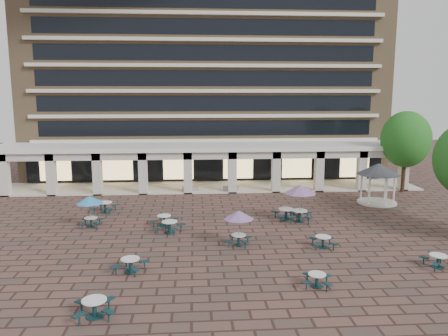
{
  "coord_description": "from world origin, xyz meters",
  "views": [
    {
      "loc": [
        -1.47,
        -28.46,
        9.25
      ],
      "look_at": [
        0.68,
        3.0,
        3.98
      ],
      "focal_mm": 35.0,
      "sensor_mm": 36.0,
      "label": 1
    }
  ],
  "objects_px": {
    "planter_left": "(190,186)",
    "planter_right": "(231,186)",
    "gazebo": "(378,174)",
    "picnic_table_1": "(94,307)",
    "picnic_table_2": "(323,241)"
  },
  "relations": [
    {
      "from": "picnic_table_2",
      "to": "planter_right",
      "type": "distance_m",
      "value": 16.74
    },
    {
      "from": "picnic_table_1",
      "to": "picnic_table_2",
      "type": "xyz_separation_m",
      "value": [
        12.1,
        7.72,
        -0.04
      ]
    },
    {
      "from": "picnic_table_2",
      "to": "planter_left",
      "type": "bearing_deg",
      "value": 121.61
    },
    {
      "from": "picnic_table_1",
      "to": "planter_right",
      "type": "bearing_deg",
      "value": 61.89
    },
    {
      "from": "picnic_table_1",
      "to": "planter_left",
      "type": "distance_m",
      "value": 24.21
    },
    {
      "from": "picnic_table_2",
      "to": "gazebo",
      "type": "xyz_separation_m",
      "value": [
        7.92,
        10.66,
        2.18
      ]
    },
    {
      "from": "picnic_table_2",
      "to": "picnic_table_1",
      "type": "bearing_deg",
      "value": -142.87
    },
    {
      "from": "picnic_table_2",
      "to": "planter_right",
      "type": "height_order",
      "value": "planter_right"
    },
    {
      "from": "gazebo",
      "to": "planter_right",
      "type": "bearing_deg",
      "value": 155.76
    },
    {
      "from": "picnic_table_1",
      "to": "planter_right",
      "type": "distance_m",
      "value": 25.13
    },
    {
      "from": "picnic_table_2",
      "to": "gazebo",
      "type": "distance_m",
      "value": 13.46
    },
    {
      "from": "picnic_table_2",
      "to": "gazebo",
      "type": "relative_size",
      "value": 0.46
    },
    {
      "from": "gazebo",
      "to": "planter_left",
      "type": "bearing_deg",
      "value": 161.18
    },
    {
      "from": "picnic_table_1",
      "to": "planter_left",
      "type": "bearing_deg",
      "value": 70.78
    },
    {
      "from": "planter_left",
      "to": "planter_right",
      "type": "xyz_separation_m",
      "value": [
        3.93,
        -0.0,
        0.0
      ]
    }
  ]
}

